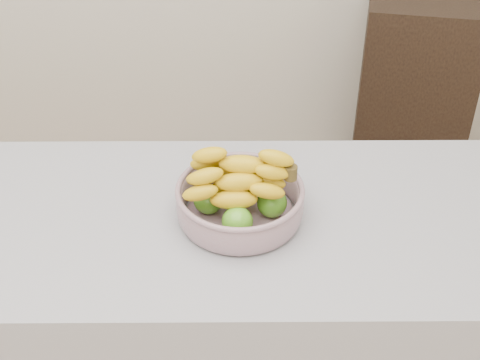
# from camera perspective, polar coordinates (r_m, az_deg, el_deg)

# --- Properties ---
(counter) EXTENTS (2.00, 0.60, 0.90)m
(counter) POSITION_cam_1_polar(r_m,az_deg,el_deg) (1.81, -9.82, -14.15)
(counter) COLOR gray
(counter) RESTS_ON ground
(cabinet) EXTENTS (0.53, 0.45, 0.84)m
(cabinet) POSITION_cam_1_polar(r_m,az_deg,el_deg) (3.00, 14.61, 7.31)
(cabinet) COLOR black
(cabinet) RESTS_ON ground
(fruit_bowl) EXTENTS (0.28, 0.28, 0.16)m
(fruit_bowl) POSITION_cam_1_polar(r_m,az_deg,el_deg) (1.43, -0.01, -1.56)
(fruit_bowl) COLOR #98A6B6
(fruit_bowl) RESTS_ON counter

